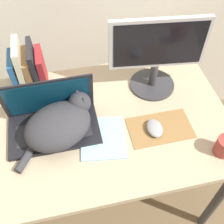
% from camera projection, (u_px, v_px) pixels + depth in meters
% --- Properties ---
extents(desk, '(1.29, 0.75, 0.73)m').
position_uv_depth(desk, '(86.00, 134.00, 1.29)').
color(desk, tan).
rests_on(desk, ground_plane).
extents(laptop, '(0.38, 0.22, 0.24)m').
position_uv_depth(laptop, '(52.00, 120.00, 1.19)').
color(laptop, black).
rests_on(laptop, desk).
extents(cat, '(0.36, 0.32, 0.15)m').
position_uv_depth(cat, '(60.00, 124.00, 1.15)').
color(cat, '#333338').
rests_on(cat, desk).
extents(external_monitor, '(0.43, 0.22, 0.37)m').
position_uv_depth(external_monitor, '(157.00, 53.00, 1.23)').
color(external_monitor, '#333338').
rests_on(external_monitor, desk).
extents(mousepad, '(0.28, 0.16, 0.00)m').
position_uv_depth(mousepad, '(160.00, 128.00, 1.22)').
color(mousepad, olive).
rests_on(mousepad, desk).
extents(computer_mouse, '(0.07, 0.10, 0.03)m').
position_uv_depth(computer_mouse, '(155.00, 128.00, 1.20)').
color(computer_mouse, '#99999E').
rests_on(computer_mouse, mousepad).
extents(book_row, '(0.15, 0.17, 0.25)m').
position_uv_depth(book_row, '(28.00, 70.00, 1.30)').
color(book_row, '#285B93').
rests_on(book_row, desk).
extents(notepad, '(0.21, 0.24, 0.01)m').
position_uv_depth(notepad, '(103.00, 138.00, 1.19)').
color(notepad, '#99C6E0').
rests_on(notepad, desk).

